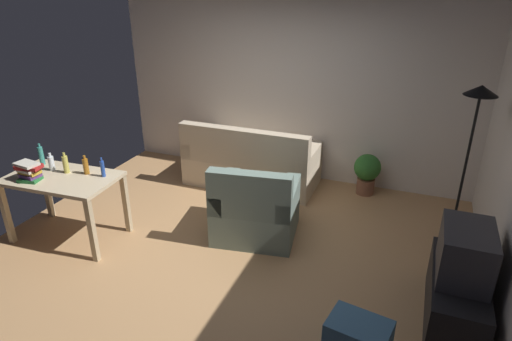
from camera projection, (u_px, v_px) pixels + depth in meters
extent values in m
cube|color=tan|center=(231.00, 249.00, 4.88)|extent=(5.20, 4.40, 0.02)
cube|color=silver|center=(293.00, 85.00, 6.20)|extent=(5.20, 0.10, 2.70)
cube|color=beige|center=(252.00, 170.00, 6.33)|extent=(1.84, 0.84, 0.40)
cube|color=#C0AD91|center=(243.00, 148.00, 5.85)|extent=(1.84, 0.16, 0.52)
cube|color=#C8B597|center=(310.00, 158.00, 5.93)|extent=(0.16, 0.84, 0.22)
cube|color=#C8B597|center=(199.00, 142.00, 6.48)|extent=(0.16, 0.84, 0.22)
cube|color=black|center=(455.00, 298.00, 3.76)|extent=(0.44, 1.10, 0.48)
cube|color=#2D2D33|center=(466.00, 253.00, 3.58)|extent=(0.40, 0.60, 0.44)
cube|color=black|center=(494.00, 258.00, 3.51)|extent=(0.01, 0.52, 0.36)
cylinder|color=black|center=(449.00, 244.00, 4.92)|extent=(0.26, 0.26, 0.03)
cylinder|color=black|center=(464.00, 175.00, 4.57)|extent=(0.03, 0.03, 1.68)
cone|color=black|center=(481.00, 90.00, 4.21)|extent=(0.32, 0.32, 0.10)
cube|color=#C6B28E|center=(61.00, 178.00, 4.79)|extent=(1.24, 0.77, 0.04)
cube|color=tan|center=(6.00, 214.00, 4.84)|extent=(0.06, 0.06, 0.72)
cube|color=tan|center=(92.00, 231.00, 4.52)|extent=(0.06, 0.06, 0.72)
cube|color=tan|center=(47.00, 190.00, 5.38)|extent=(0.06, 0.06, 0.72)
cube|color=tan|center=(126.00, 204.00, 5.06)|extent=(0.06, 0.06, 0.72)
cylinder|color=brown|center=(365.00, 186.00, 6.06)|extent=(0.24, 0.24, 0.22)
sphere|color=#2D6B28|center=(367.00, 167.00, 5.94)|extent=(0.36, 0.36, 0.36)
cube|color=slate|center=(256.00, 218.00, 5.08)|extent=(1.02, 0.97, 0.40)
cube|color=slate|center=(249.00, 196.00, 4.59)|extent=(0.91, 0.30, 0.52)
cube|color=slate|center=(289.00, 197.00, 4.88)|extent=(0.29, 0.85, 0.22)
cube|color=slate|center=(225.00, 191.00, 5.03)|extent=(0.29, 0.85, 0.22)
cube|color=#386084|center=(358.00, 338.00, 3.47)|extent=(0.53, 0.42, 0.30)
cylinder|color=teal|center=(41.00, 156.00, 5.06)|extent=(0.06, 0.06, 0.21)
cylinder|color=teal|center=(39.00, 145.00, 5.01)|extent=(0.03, 0.03, 0.04)
cylinder|color=silver|center=(51.00, 163.00, 4.91)|extent=(0.06, 0.06, 0.16)
cylinder|color=silver|center=(50.00, 155.00, 4.87)|extent=(0.03, 0.03, 0.04)
cylinder|color=#BCB24C|center=(66.00, 164.00, 4.85)|extent=(0.06, 0.06, 0.19)
cylinder|color=#BCB24C|center=(64.00, 155.00, 4.80)|extent=(0.03, 0.03, 0.04)
cylinder|color=#9E6019|center=(86.00, 166.00, 4.82)|extent=(0.06, 0.06, 0.18)
cylinder|color=#9E6019|center=(84.00, 157.00, 4.78)|extent=(0.03, 0.03, 0.04)
cylinder|color=#2347A3|center=(103.00, 169.00, 4.75)|extent=(0.04, 0.04, 0.18)
cylinder|color=#2347A3|center=(101.00, 159.00, 4.71)|extent=(0.02, 0.02, 0.04)
cube|color=#236B33|center=(30.00, 179.00, 4.68)|extent=(0.24, 0.20, 0.04)
cube|color=#593372|center=(30.00, 175.00, 4.68)|extent=(0.20, 0.16, 0.04)
cube|color=#B7932D|center=(30.00, 172.00, 4.67)|extent=(0.22, 0.14, 0.03)
cube|color=beige|center=(27.00, 170.00, 4.64)|extent=(0.20, 0.14, 0.02)
cube|color=maroon|center=(29.00, 167.00, 4.64)|extent=(0.28, 0.19, 0.04)
cube|color=beige|center=(26.00, 164.00, 4.62)|extent=(0.26, 0.19, 0.03)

